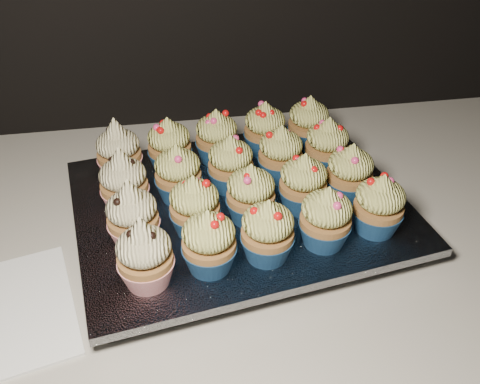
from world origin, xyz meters
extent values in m
cube|color=beige|center=(0.00, 1.70, 0.88)|extent=(2.44, 0.64, 0.04)
cube|color=black|center=(0.05, 1.71, 0.91)|extent=(0.44, 0.36, 0.02)
cube|color=silver|center=(0.05, 1.71, 0.93)|extent=(0.48, 0.40, 0.01)
cone|color=red|center=(-0.08, 1.58, 0.95)|extent=(0.06, 0.06, 0.03)
ellipsoid|color=beige|center=(-0.08, 1.58, 0.99)|extent=(0.06, 0.06, 0.04)
cone|color=beige|center=(-0.08, 1.58, 1.02)|extent=(0.03, 0.03, 0.03)
cone|color=navy|center=(-0.01, 1.59, 0.95)|extent=(0.06, 0.06, 0.03)
ellipsoid|color=#E3E273|center=(-0.01, 1.59, 0.99)|extent=(0.06, 0.06, 0.04)
cone|color=#E3E273|center=(-0.01, 1.59, 1.01)|extent=(0.03, 0.03, 0.02)
cone|color=navy|center=(0.06, 1.60, 0.95)|extent=(0.06, 0.06, 0.03)
ellipsoid|color=#E3E273|center=(0.06, 1.60, 0.99)|extent=(0.06, 0.06, 0.04)
cone|color=#E3E273|center=(0.06, 1.60, 1.01)|extent=(0.03, 0.03, 0.02)
cone|color=navy|center=(0.14, 1.61, 0.95)|extent=(0.06, 0.06, 0.03)
ellipsoid|color=#E3E273|center=(0.14, 1.61, 0.99)|extent=(0.06, 0.06, 0.04)
cone|color=#E3E273|center=(0.14, 1.61, 1.01)|extent=(0.03, 0.03, 0.02)
cone|color=navy|center=(0.21, 1.62, 0.95)|extent=(0.06, 0.06, 0.03)
ellipsoid|color=#E3E273|center=(0.21, 1.62, 0.99)|extent=(0.06, 0.06, 0.04)
cone|color=#E3E273|center=(0.21, 1.62, 1.01)|extent=(0.03, 0.03, 0.02)
cone|color=red|center=(-0.09, 1.65, 0.95)|extent=(0.06, 0.06, 0.03)
ellipsoid|color=beige|center=(-0.09, 1.65, 0.99)|extent=(0.06, 0.06, 0.04)
cone|color=beige|center=(-0.09, 1.65, 1.02)|extent=(0.03, 0.03, 0.03)
cone|color=navy|center=(-0.02, 1.66, 0.95)|extent=(0.06, 0.06, 0.03)
ellipsoid|color=#E3E273|center=(-0.02, 1.66, 0.99)|extent=(0.06, 0.06, 0.04)
cone|color=#E3E273|center=(-0.02, 1.66, 1.01)|extent=(0.03, 0.03, 0.02)
cone|color=navy|center=(0.06, 1.67, 0.95)|extent=(0.06, 0.06, 0.03)
ellipsoid|color=#E3E273|center=(0.06, 1.67, 0.99)|extent=(0.06, 0.06, 0.04)
cone|color=#E3E273|center=(0.06, 1.67, 1.01)|extent=(0.03, 0.03, 0.02)
cone|color=navy|center=(0.13, 1.68, 0.95)|extent=(0.06, 0.06, 0.03)
ellipsoid|color=#E3E273|center=(0.13, 1.68, 0.99)|extent=(0.06, 0.06, 0.04)
cone|color=#E3E273|center=(0.13, 1.68, 1.01)|extent=(0.03, 0.03, 0.02)
cone|color=navy|center=(0.19, 1.70, 0.95)|extent=(0.06, 0.06, 0.03)
ellipsoid|color=#E3E273|center=(0.19, 1.70, 0.99)|extent=(0.06, 0.06, 0.04)
cone|color=#E3E273|center=(0.19, 1.70, 1.01)|extent=(0.03, 0.03, 0.02)
cone|color=red|center=(-0.10, 1.72, 0.95)|extent=(0.06, 0.06, 0.03)
ellipsoid|color=beige|center=(-0.10, 1.72, 0.99)|extent=(0.06, 0.06, 0.04)
cone|color=beige|center=(-0.10, 1.72, 1.02)|extent=(0.03, 0.03, 0.03)
cone|color=navy|center=(-0.03, 1.73, 0.95)|extent=(0.06, 0.06, 0.03)
ellipsoid|color=#E3E273|center=(-0.03, 1.73, 0.99)|extent=(0.06, 0.06, 0.04)
cone|color=#E3E273|center=(-0.03, 1.73, 1.01)|extent=(0.03, 0.03, 0.02)
cone|color=navy|center=(0.04, 1.74, 0.95)|extent=(0.06, 0.06, 0.03)
ellipsoid|color=#E3E273|center=(0.04, 1.74, 0.99)|extent=(0.06, 0.06, 0.04)
cone|color=#E3E273|center=(0.04, 1.74, 1.01)|extent=(0.03, 0.03, 0.02)
cone|color=navy|center=(0.11, 1.76, 0.95)|extent=(0.06, 0.06, 0.03)
ellipsoid|color=#E3E273|center=(0.11, 1.76, 0.99)|extent=(0.06, 0.06, 0.04)
cone|color=#E3E273|center=(0.11, 1.76, 1.01)|extent=(0.03, 0.03, 0.02)
cone|color=navy|center=(0.18, 1.77, 0.95)|extent=(0.06, 0.06, 0.03)
ellipsoid|color=#E3E273|center=(0.18, 1.77, 0.99)|extent=(0.06, 0.06, 0.04)
cone|color=#E3E273|center=(0.18, 1.77, 1.01)|extent=(0.03, 0.03, 0.02)
cone|color=red|center=(-0.11, 1.79, 0.95)|extent=(0.06, 0.06, 0.03)
ellipsoid|color=beige|center=(-0.11, 1.79, 0.99)|extent=(0.06, 0.06, 0.04)
cone|color=beige|center=(-0.11, 1.79, 1.02)|extent=(0.03, 0.03, 0.03)
cone|color=navy|center=(-0.04, 1.80, 0.95)|extent=(0.06, 0.06, 0.03)
ellipsoid|color=#E3E273|center=(-0.04, 1.80, 0.99)|extent=(0.06, 0.06, 0.04)
cone|color=#E3E273|center=(-0.04, 1.80, 1.01)|extent=(0.03, 0.03, 0.02)
cone|color=navy|center=(0.03, 1.81, 0.95)|extent=(0.06, 0.06, 0.03)
ellipsoid|color=#E3E273|center=(0.03, 1.81, 0.99)|extent=(0.06, 0.06, 0.04)
cone|color=#E3E273|center=(0.03, 1.81, 1.01)|extent=(0.03, 0.03, 0.02)
cone|color=navy|center=(0.11, 1.83, 0.95)|extent=(0.06, 0.06, 0.03)
ellipsoid|color=#E3E273|center=(0.11, 1.83, 0.99)|extent=(0.06, 0.06, 0.04)
cone|color=#E3E273|center=(0.11, 1.83, 1.01)|extent=(0.03, 0.03, 0.02)
cone|color=navy|center=(0.18, 1.83, 0.95)|extent=(0.06, 0.06, 0.03)
ellipsoid|color=#E3E273|center=(0.18, 1.83, 0.99)|extent=(0.06, 0.06, 0.04)
cone|color=#E3E273|center=(0.18, 1.83, 1.01)|extent=(0.03, 0.03, 0.02)
camera|label=1|loc=(-0.04, 1.15, 1.38)|focal=40.00mm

